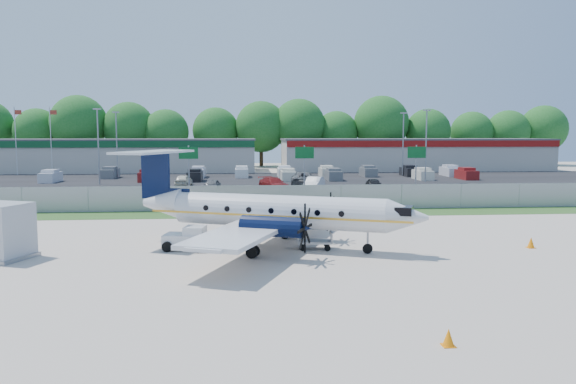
{
  "coord_description": "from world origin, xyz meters",
  "views": [
    {
      "loc": [
        -3.06,
        -30.59,
        6.16
      ],
      "look_at": [
        0.0,
        6.0,
        2.3
      ],
      "focal_mm": 35.0,
      "sensor_mm": 36.0,
      "label": 1
    }
  ],
  "objects": [
    {
      "name": "light_pole_sw",
      "position": [
        -20.0,
        48.0,
        5.23
      ],
      "size": [
        0.9,
        0.35,
        9.09
      ],
      "color": "gray",
      "rests_on": "ground"
    },
    {
      "name": "parked_car_d",
      "position": [
        4.82,
        29.5,
        0.0
      ],
      "size": [
        2.94,
        4.64,
        1.44
      ],
      "primitive_type": "imported",
      "rotation": [
        0.0,
        0.0,
        -0.35
      ],
      "color": "silver",
      "rests_on": "ground"
    },
    {
      "name": "cone_port_wing",
      "position": [
        2.89,
        -15.3,
        0.25
      ],
      "size": [
        0.37,
        0.37,
        0.53
      ],
      "color": "orange",
      "rests_on": "ground"
    },
    {
      "name": "road_car_west",
      "position": [
        -17.52,
        18.11,
        0.0
      ],
      "size": [
        5.37,
        2.78,
        1.45
      ],
      "primitive_type": "imported",
      "rotation": [
        0.0,
        0.0,
        1.64
      ],
      "color": "navy",
      "rests_on": "ground"
    },
    {
      "name": "light_pole_ne",
      "position": [
        20.0,
        38.0,
        5.23
      ],
      "size": [
        0.9,
        0.35,
        9.09
      ],
      "color": "gray",
      "rests_on": "ground"
    },
    {
      "name": "pushback_tug",
      "position": [
        -5.88,
        -0.94,
        0.6
      ],
      "size": [
        2.53,
        2.03,
        1.25
      ],
      "color": "silver",
      "rests_on": "ground"
    },
    {
      "name": "sign_right",
      "position": [
        14.0,
        22.91,
        3.61
      ],
      "size": [
        1.8,
        0.26,
        5.0
      ],
      "color": "gray",
      "rests_on": "ground"
    },
    {
      "name": "parked_car_b",
      "position": [
        -6.16,
        28.88,
        0.0
      ],
      "size": [
        2.04,
        3.96,
        1.29
      ],
      "primitive_type": "imported",
      "rotation": [
        0.0,
        0.0,
        -0.14
      ],
      "color": "#595B5E",
      "rests_on": "ground"
    },
    {
      "name": "parking_lot",
      "position": [
        0.0,
        40.0,
        0.01
      ],
      "size": [
        170.0,
        32.0,
        0.02
      ],
      "primitive_type": "cube",
      "color": "black",
      "rests_on": "ground"
    },
    {
      "name": "perimeter_fence",
      "position": [
        0.0,
        14.0,
        1.0
      ],
      "size": [
        120.0,
        0.06,
        1.99
      ],
      "color": "gray",
      "rests_on": "ground"
    },
    {
      "name": "building_west",
      "position": [
        -24.0,
        61.98,
        2.63
      ],
      "size": [
        46.4,
        12.4,
        5.24
      ],
      "color": "#BEB6AB",
      "rests_on": "ground"
    },
    {
      "name": "service_container",
      "position": [
        -14.81,
        -2.39,
        1.28
      ],
      "size": [
        3.18,
        3.18,
        2.74
      ],
      "color": "#B9BDC1",
      "rests_on": "ground"
    },
    {
      "name": "parked_car_a",
      "position": [
        -12.09,
        29.53,
        0.0
      ],
      "size": [
        3.22,
        5.34,
        1.66
      ],
      "primitive_type": "imported",
      "rotation": [
        0.0,
        0.0,
        0.31
      ],
      "color": "beige",
      "rests_on": "ground"
    },
    {
      "name": "access_road",
      "position": [
        0.0,
        19.0,
        0.01
      ],
      "size": [
        170.0,
        8.0,
        0.02
      ],
      "primitive_type": "cube",
      "color": "black",
      "rests_on": "ground"
    },
    {
      "name": "sign_left",
      "position": [
        -8.0,
        22.91,
        3.61
      ],
      "size": [
        1.8,
        0.26,
        5.0
      ],
      "color": "gray",
      "rests_on": "ground"
    },
    {
      "name": "flagpole_east",
      "position": [
        -30.92,
        55.0,
        5.64
      ],
      "size": [
        1.06,
        0.12,
        10.0
      ],
      "color": "silver",
      "rests_on": "ground"
    },
    {
      "name": "ground",
      "position": [
        0.0,
        0.0,
        0.0
      ],
      "size": [
        170.0,
        170.0,
        0.0
      ],
      "primitive_type": "plane",
      "color": "beige",
      "rests_on": "ground"
    },
    {
      "name": "parked_car_c",
      "position": [
        0.43,
        29.9,
        0.0
      ],
      "size": [
        3.61,
        5.14,
        1.38
      ],
      "primitive_type": "imported",
      "rotation": [
        0.0,
        0.0,
        0.39
      ],
      "color": "maroon",
      "rests_on": "ground"
    },
    {
      "name": "sign_mid",
      "position": [
        3.0,
        22.91,
        3.61
      ],
      "size": [
        1.8,
        0.26,
        5.0
      ],
      "color": "gray",
      "rests_on": "ground"
    },
    {
      "name": "baggage_cart_far",
      "position": [
        0.83,
        -1.38,
        0.45
      ],
      "size": [
        1.95,
        1.3,
        0.97
      ],
      "color": "gray",
      "rests_on": "ground"
    },
    {
      "name": "road_car_east",
      "position": [
        22.01,
        17.24,
        0.0
      ],
      "size": [
        4.9,
        2.92,
        1.28
      ],
      "primitive_type": "imported",
      "rotation": [
        0.0,
        0.0,
        1.75
      ],
      "color": "#595B5E",
      "rests_on": "ground"
    },
    {
      "name": "far_parking_rows",
      "position": [
        0.0,
        45.0,
        0.0
      ],
      "size": [
        56.0,
        10.0,
        1.6
      ],
      "primitive_type": null,
      "color": "gray",
      "rests_on": "ground"
    },
    {
      "name": "road_car_mid",
      "position": [
        0.85,
        20.28,
        0.0
      ],
      "size": [
        4.08,
        2.92,
        1.29
      ],
      "primitive_type": "imported",
      "rotation": [
        0.0,
        0.0,
        -1.16
      ],
      "color": "black",
      "rests_on": "ground"
    },
    {
      "name": "building_east",
      "position": [
        26.0,
        61.98,
        2.63
      ],
      "size": [
        44.4,
        12.4,
        5.24
      ],
      "color": "#BEB6AB",
      "rests_on": "ground"
    },
    {
      "name": "flagpole_west",
      "position": [
        -35.92,
        55.0,
        5.64
      ],
      "size": [
        1.06,
        0.12,
        10.0
      ],
      "color": "silver",
      "rests_on": "ground"
    },
    {
      "name": "cone_starboard_wing",
      "position": [
        -5.6,
        9.39,
        0.26
      ],
      "size": [
        0.39,
        0.39,
        0.55
      ],
      "color": "orange",
      "rests_on": "ground"
    },
    {
      "name": "parked_car_g",
      "position": [
        4.18,
        34.53,
        0.0
      ],
      "size": [
        3.43,
        6.34,
        1.69
      ],
      "primitive_type": "imported",
      "rotation": [
        0.0,
        0.0,
        3.03
      ],
      "color": "#595B5E",
      "rests_on": "ground"
    },
    {
      "name": "grass_verge",
      "position": [
        0.0,
        12.0,
        0.01
      ],
      "size": [
        170.0,
        4.0,
        0.02
      ],
      "primitive_type": "cube",
      "color": "#2D561E",
      "rests_on": "ground"
    },
    {
      "name": "light_pole_se",
      "position": [
        20.0,
        48.0,
        5.23
      ],
      "size": [
        0.9,
        0.35,
        9.09
      ],
      "color": "gray",
      "rests_on": "ground"
    },
    {
      "name": "cone_nose",
      "position": [
        12.47,
        -2.04,
        0.28
      ],
      "size": [
        0.41,
        0.41,
        0.59
      ],
      "color": "orange",
      "rests_on": "ground"
    },
    {
      "name": "tree_line",
      "position": [
        0.0,
        74.0,
        0.0
      ],
      "size": [
        112.0,
        6.0,
        14.0
      ],
      "primitive_type": null,
      "color": "#1B5C1C",
      "rests_on": "ground"
    },
    {
      "name": "parked_car_f",
      "position": [
        -9.8,
        35.56,
        0.0
      ],
      "size": [
        1.98,
        4.08,
        1.34
      ],
      "primitive_type": "imported",
      "rotation": [
        0.0,
        0.0,
        3.04
      ],
      "color": "beige",
      "rests_on": "ground"
    },
    {
      "name": "light_pole_nw",
      "position": [
        -20.0,
        38.0,
        5.23
      ],
      "size": [
        0.9,
        0.35,
        9.09
      ],
      "color": "gray",
      "rests_on": "ground"
    },
    {
      "name": "aircraft",
      "position": [
        -1.41,
        -0.75,
        1.99
      ],
      "size": [
        16.64,
        16.17,
        5.15
      ],
      "color": "silver",
      "rests_on": "ground"
    },
    {
      "name": "baggage_cart_near",
      "position": [
        -3.59,
        -0.57,
        0.42
      ],
      "size": [
        1.79,
        1.17,
        0.9
      ],
      "color": "gray",
      "rests_on": "ground"
    },
    {
      "name": "parked_car_e",
      "position": [
        11.2,
        28.71,
        0.0
      ],
      "size": [
        1.85,
        3.9,
        1.29
      ],
      "primitive_type": "imported",
      "rotation": [
        0.0,
        0.0,
        -0.09
      ],
      "color": "black",
      "rests_on": "ground"
    }
  ]
}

